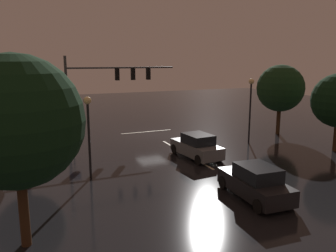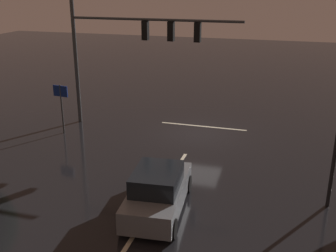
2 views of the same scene
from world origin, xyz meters
name	(u,v)px [view 1 (image 1 of 2)]	position (x,y,z in m)	size (l,w,h in m)	color
ground_plane	(151,134)	(0.00, 0.00, 0.00)	(80.00, 80.00, 0.00)	black
traffic_signal_assembly	(108,82)	(3.85, -0.11, 4.90)	(9.54, 0.47, 7.06)	#383A3D
lane_dash_far	(169,144)	(0.00, 4.00, 0.00)	(2.20, 0.16, 0.01)	beige
lane_dash_mid	(205,165)	(0.00, 10.00, 0.00)	(2.20, 0.16, 0.01)	beige
lane_dash_near	(265,199)	(0.00, 16.00, 0.00)	(2.20, 0.16, 0.01)	beige
stop_bar	(147,132)	(0.00, -1.29, 0.00)	(5.00, 0.16, 0.01)	beige
car_approaching	(197,146)	(-0.30, 8.24, 0.80)	(2.23, 4.49, 1.70)	slate
car_distant	(255,183)	(0.42, 15.70, 0.80)	(2.11, 4.45, 1.70)	black
street_lamp_left_kerb	(251,99)	(-6.30, 6.12, 3.66)	(0.44, 0.44, 5.25)	black
street_lamp_right_kerb	(88,121)	(7.34, 9.60, 3.35)	(0.44, 0.44, 4.74)	black
route_sign	(73,122)	(7.21, 1.93, 1.98)	(0.90, 0.17, 2.74)	#383A3D
tree_left_near	(280,88)	(-10.84, 4.37, 4.20)	(4.23, 4.23, 6.33)	#382314
tree_right_near	(16,122)	(10.89, 15.93, 4.63)	(4.71, 4.71, 7.00)	#382314
tree_right_far	(21,100)	(10.73, 5.87, 4.32)	(4.48, 4.48, 6.58)	#382314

